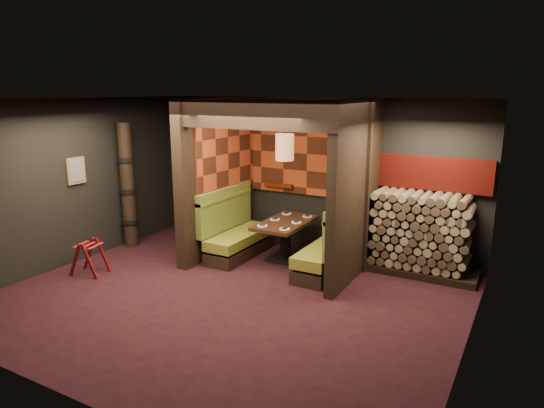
{
  "coord_description": "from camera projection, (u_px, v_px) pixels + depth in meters",
  "views": [
    {
      "loc": [
        3.78,
        -5.48,
        2.99
      ],
      "look_at": [
        0.0,
        1.3,
        1.15
      ],
      "focal_mm": 32.0,
      "sensor_mm": 36.0,
      "label": 1
    }
  ],
  "objects": [
    {
      "name": "ceiling",
      "position": [
        225.0,
        99.0,
        6.48
      ],
      "size": [
        6.5,
        5.5,
        0.02
      ],
      "primitive_type": "cube",
      "color": "black",
      "rests_on": "ground"
    },
    {
      "name": "place_settings",
      "position": [
        286.0,
        221.0,
        8.57
      ],
      "size": [
        0.62,
        1.12,
        0.03
      ],
      "color": "white",
      "rests_on": "dining_table"
    },
    {
      "name": "firewood_stack",
      "position": [
        426.0,
        235.0,
        7.89
      ],
      "size": [
        1.73,
        0.7,
        1.36
      ],
      "color": "black",
      "rests_on": "floor"
    },
    {
      "name": "tapa_side_panel",
      "position": [
        227.0,
        153.0,
        8.85
      ],
      "size": [
        0.04,
        1.85,
        1.45
      ],
      "primitive_type": "cube",
      "color": "#9C3717",
      "rests_on": "partition_left"
    },
    {
      "name": "header_beam",
      "position": [
        251.0,
        114.0,
        7.14
      ],
      "size": [
        2.85,
        0.18,
        0.44
      ],
      "primitive_type": "cube",
      "color": "black",
      "rests_on": "partition_left"
    },
    {
      "name": "tapa_back_panel",
      "position": [
        308.0,
        154.0,
        9.03
      ],
      "size": [
        2.4,
        0.06,
        1.55
      ],
      "primitive_type": "cube",
      "color": "#9C3717",
      "rests_on": "wall_back"
    },
    {
      "name": "partition_right",
      "position": [
        356.0,
        191.0,
        7.64
      ],
      "size": [
        0.15,
        2.1,
        2.85
      ],
      "primitive_type": "cube",
      "color": "black",
      "rests_on": "floor"
    },
    {
      "name": "dining_table",
      "position": [
        285.0,
        234.0,
        8.63
      ],
      "size": [
        0.76,
        1.37,
        0.72
      ],
      "color": "black",
      "rests_on": "floor"
    },
    {
      "name": "booth_bench_right",
      "position": [
        331.0,
        250.0,
        8.01
      ],
      "size": [
        0.68,
        1.6,
        1.14
      ],
      "color": "black",
      "rests_on": "floor"
    },
    {
      "name": "totem_column",
      "position": [
        128.0,
        186.0,
        9.25
      ],
      "size": [
        0.31,
        0.31,
        2.4
      ],
      "color": "black",
      "rests_on": "floor"
    },
    {
      "name": "wall_front",
      "position": [
        58.0,
        264.0,
        4.46
      ],
      "size": [
        6.5,
        0.02,
        2.85
      ],
      "primitive_type": "cube",
      "color": "black",
      "rests_on": "ground"
    },
    {
      "name": "wall_back",
      "position": [
        310.0,
        174.0,
        9.15
      ],
      "size": [
        6.5,
        0.02,
        2.85
      ],
      "primitive_type": "cube",
      "color": "black",
      "rests_on": "ground"
    },
    {
      "name": "wall_right",
      "position": [
        475.0,
        237.0,
        5.26
      ],
      "size": [
        0.02,
        5.5,
        2.85
      ],
      "primitive_type": "cube",
      "color": "black",
      "rests_on": "ground"
    },
    {
      "name": "framed_picture",
      "position": [
        76.0,
        171.0,
        8.38
      ],
      "size": [
        0.05,
        0.36,
        0.46
      ],
      "color": "brown",
      "rests_on": "wall_left"
    },
    {
      "name": "bay_front_post",
      "position": [
        367.0,
        189.0,
        7.82
      ],
      "size": [
        0.08,
        0.08,
        2.85
      ],
      "primitive_type": "cube",
      "color": "black",
      "rests_on": "floor"
    },
    {
      "name": "pendant_lamp",
      "position": [
        285.0,
        147.0,
        8.23
      ],
      "size": [
        0.31,
        0.31,
        1.04
      ],
      "color": "#9C623B",
      "rests_on": "ceiling"
    },
    {
      "name": "lacquer_shelf",
      "position": [
        279.0,
        185.0,
        9.4
      ],
      "size": [
        0.6,
        0.12,
        0.07
      ],
      "primitive_type": "cube",
      "color": "#541308",
      "rests_on": "wall_back"
    },
    {
      "name": "luggage_rack",
      "position": [
        89.0,
        256.0,
        8.0
      ],
      "size": [
        0.64,
        0.51,
        0.61
      ],
      "color": "#4D0A0B",
      "rests_on": "floor"
    },
    {
      "name": "booth_bench_left",
      "position": [
        236.0,
        234.0,
        8.9
      ],
      "size": [
        0.68,
        1.6,
        1.14
      ],
      "color": "black",
      "rests_on": "floor"
    },
    {
      "name": "partition_left",
      "position": [
        217.0,
        177.0,
        8.85
      ],
      "size": [
        0.2,
        2.2,
        2.85
      ],
      "primitive_type": "cube",
      "color": "black",
      "rests_on": "floor"
    },
    {
      "name": "wall_left",
      "position": [
        71.0,
        182.0,
        8.36
      ],
      "size": [
        0.02,
        5.5,
        2.85
      ],
      "primitive_type": "cube",
      "color": "black",
      "rests_on": "ground"
    },
    {
      "name": "mosaic_header",
      "position": [
        434.0,
        174.0,
        7.95
      ],
      "size": [
        1.83,
        0.1,
        0.56
      ],
      "primitive_type": "cube",
      "color": "maroon",
      "rests_on": "wall_back"
    },
    {
      "name": "floor",
      "position": [
        229.0,
        298.0,
        7.14
      ],
      "size": [
        6.5,
        5.5,
        0.02
      ],
      "primitive_type": "cube",
      "color": "black",
      "rests_on": "ground"
    }
  ]
}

